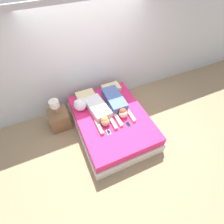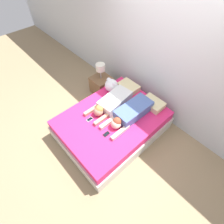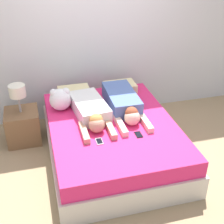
{
  "view_description": "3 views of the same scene",
  "coord_description": "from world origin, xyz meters",
  "px_view_note": "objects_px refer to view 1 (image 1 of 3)",
  "views": [
    {
      "loc": [
        -1.04,
        -2.32,
        3.53
      ],
      "look_at": [
        0.0,
        0.0,
        0.65
      ],
      "focal_mm": 28.0,
      "sensor_mm": 36.0,
      "label": 1
    },
    {
      "loc": [
        1.58,
        -1.45,
        3.22
      ],
      "look_at": [
        0.0,
        0.0,
        0.65
      ],
      "focal_mm": 28.0,
      "sensor_mm": 36.0,
      "label": 2
    },
    {
      "loc": [
        -0.85,
        -3.2,
        2.56
      ],
      "look_at": [
        0.0,
        0.0,
        0.65
      ],
      "focal_mm": 50.0,
      "sensor_mm": 36.0,
      "label": 3
    }
  ],
  "objects_px": {
    "pillow_head_right": "(111,88)",
    "person_left": "(99,111)",
    "pillow_head_left": "(86,96)",
    "person_right": "(116,102)",
    "nightstand": "(59,118)",
    "bed": "(112,123)",
    "cell_phone_left": "(108,132)",
    "plush_toy": "(80,104)",
    "cell_phone_right": "(128,124)"
  },
  "relations": [
    {
      "from": "pillow_head_right",
      "to": "plush_toy",
      "type": "relative_size",
      "value": 1.47
    },
    {
      "from": "plush_toy",
      "to": "person_left",
      "type": "bearing_deg",
      "value": -42.51
    },
    {
      "from": "pillow_head_left",
      "to": "plush_toy",
      "type": "bearing_deg",
      "value": -125.3
    },
    {
      "from": "bed",
      "to": "pillow_head_right",
      "type": "bearing_deg",
      "value": 67.31
    },
    {
      "from": "pillow_head_right",
      "to": "person_left",
      "type": "xyz_separation_m",
      "value": [
        -0.57,
        -0.64,
        0.03
      ]
    },
    {
      "from": "cell_phone_right",
      "to": "bed",
      "type": "bearing_deg",
      "value": 123.3
    },
    {
      "from": "pillow_head_left",
      "to": "cell_phone_left",
      "type": "distance_m",
      "value": 1.2
    },
    {
      "from": "cell_phone_left",
      "to": "cell_phone_right",
      "type": "xyz_separation_m",
      "value": [
        0.48,
        0.02,
        0.0
      ]
    },
    {
      "from": "person_left",
      "to": "cell_phone_right",
      "type": "distance_m",
      "value": 0.71
    },
    {
      "from": "bed",
      "to": "pillow_head_right",
      "type": "distance_m",
      "value": 0.95
    },
    {
      "from": "cell_phone_left",
      "to": "cell_phone_right",
      "type": "distance_m",
      "value": 0.48
    },
    {
      "from": "pillow_head_left",
      "to": "person_left",
      "type": "height_order",
      "value": "person_left"
    },
    {
      "from": "pillow_head_right",
      "to": "nightstand",
      "type": "relative_size",
      "value": 0.52
    },
    {
      "from": "person_left",
      "to": "nightstand",
      "type": "xyz_separation_m",
      "value": [
        -0.88,
        0.46,
        -0.33
      ]
    },
    {
      "from": "pillow_head_right",
      "to": "cell_phone_right",
      "type": "xyz_separation_m",
      "value": [
        -0.12,
        -1.18,
        -0.06
      ]
    },
    {
      "from": "person_right",
      "to": "nightstand",
      "type": "bearing_deg",
      "value": 164.16
    },
    {
      "from": "plush_toy",
      "to": "bed",
      "type": "bearing_deg",
      "value": -41.36
    },
    {
      "from": "person_left",
      "to": "cell_phone_right",
      "type": "xyz_separation_m",
      "value": [
        0.46,
        -0.54,
        -0.09
      ]
    },
    {
      "from": "person_right",
      "to": "nightstand",
      "type": "relative_size",
      "value": 1.31
    },
    {
      "from": "nightstand",
      "to": "cell_phone_right",
      "type": "bearing_deg",
      "value": -36.7
    },
    {
      "from": "cell_phone_right",
      "to": "cell_phone_left",
      "type": "bearing_deg",
      "value": -177.97
    },
    {
      "from": "bed",
      "to": "person_right",
      "type": "xyz_separation_m",
      "value": [
        0.23,
        0.27,
        0.36
      ]
    },
    {
      "from": "bed",
      "to": "pillow_head_right",
      "type": "relative_size",
      "value": 4.66
    },
    {
      "from": "person_left",
      "to": "nightstand",
      "type": "relative_size",
      "value": 1.24
    },
    {
      "from": "pillow_head_right",
      "to": "person_left",
      "type": "bearing_deg",
      "value": -131.91
    },
    {
      "from": "cell_phone_right",
      "to": "plush_toy",
      "type": "xyz_separation_m",
      "value": [
        -0.8,
        0.85,
        0.15
      ]
    },
    {
      "from": "plush_toy",
      "to": "nightstand",
      "type": "height_order",
      "value": "nightstand"
    },
    {
      "from": "cell_phone_left",
      "to": "nightstand",
      "type": "distance_m",
      "value": 1.35
    },
    {
      "from": "cell_phone_right",
      "to": "plush_toy",
      "type": "bearing_deg",
      "value": 133.23
    },
    {
      "from": "person_left",
      "to": "cell_phone_left",
      "type": "xyz_separation_m",
      "value": [
        -0.02,
        -0.55,
        -0.09
      ]
    },
    {
      "from": "person_left",
      "to": "plush_toy",
      "type": "distance_m",
      "value": 0.47
    },
    {
      "from": "pillow_head_left",
      "to": "nightstand",
      "type": "bearing_deg",
      "value": -166.77
    },
    {
      "from": "bed",
      "to": "pillow_head_left",
      "type": "xyz_separation_m",
      "value": [
        -0.35,
        0.83,
        0.32
      ]
    },
    {
      "from": "pillow_head_right",
      "to": "bed",
      "type": "bearing_deg",
      "value": -112.69
    },
    {
      "from": "bed",
      "to": "pillow_head_left",
      "type": "bearing_deg",
      "value": 112.69
    },
    {
      "from": "person_left",
      "to": "pillow_head_left",
      "type": "bearing_deg",
      "value": 100.47
    },
    {
      "from": "cell_phone_left",
      "to": "bed",
      "type": "bearing_deg",
      "value": 56.09
    },
    {
      "from": "cell_phone_right",
      "to": "person_right",
      "type": "bearing_deg",
      "value": 90.22
    },
    {
      "from": "plush_toy",
      "to": "nightstand",
      "type": "relative_size",
      "value": 0.36
    },
    {
      "from": "pillow_head_right",
      "to": "pillow_head_left",
      "type": "bearing_deg",
      "value": 180.0
    },
    {
      "from": "bed",
      "to": "pillow_head_left",
      "type": "height_order",
      "value": "pillow_head_left"
    },
    {
      "from": "bed",
      "to": "cell_phone_left",
      "type": "relative_size",
      "value": 16.41
    },
    {
      "from": "pillow_head_right",
      "to": "cell_phone_right",
      "type": "relative_size",
      "value": 3.52
    },
    {
      "from": "bed",
      "to": "pillow_head_left",
      "type": "distance_m",
      "value": 0.95
    },
    {
      "from": "person_left",
      "to": "bed",
      "type": "bearing_deg",
      "value": -39.54
    },
    {
      "from": "bed",
      "to": "cell_phone_left",
      "type": "height_order",
      "value": "cell_phone_left"
    },
    {
      "from": "person_right",
      "to": "bed",
      "type": "bearing_deg",
      "value": -130.14
    },
    {
      "from": "person_right",
      "to": "plush_toy",
      "type": "relative_size",
      "value": 3.67
    },
    {
      "from": "person_right",
      "to": "plush_toy",
      "type": "distance_m",
      "value": 0.84
    },
    {
      "from": "pillow_head_left",
      "to": "person_left",
      "type": "xyz_separation_m",
      "value": [
        0.12,
        -0.64,
        0.03
      ]
    }
  ]
}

